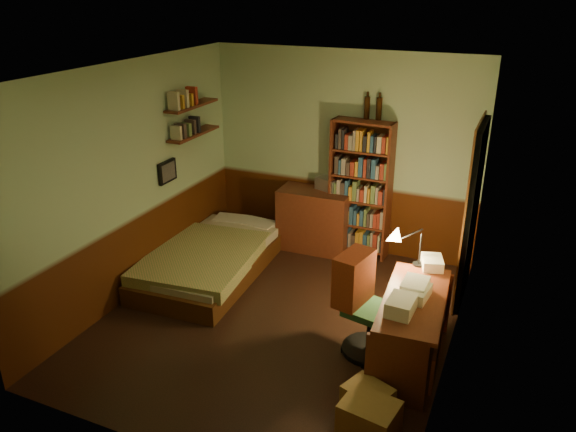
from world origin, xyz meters
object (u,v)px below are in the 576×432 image
at_px(bookshelf, 360,190).
at_px(bed, 211,249).
at_px(mini_stereo, 329,183).
at_px(desk_lamp, 421,240).
at_px(desk, 411,330).
at_px(cardboard_box_a, 369,420).
at_px(dresser, 314,220).
at_px(cardboard_box_b, 368,400).
at_px(office_chair, 371,311).

bearing_deg(bookshelf, bed, -136.08).
xyz_separation_m(mini_stereo, desk_lamp, (1.47, -1.41, 0.06)).
bearing_deg(bed, desk_lamp, -6.34).
xyz_separation_m(desk, cardboard_box_a, (-0.09, -1.07, -0.19)).
bearing_deg(mini_stereo, bookshelf, 15.28).
height_order(dresser, cardboard_box_b, dresser).
distance_m(desk, cardboard_box_a, 1.09).
xyz_separation_m(bookshelf, office_chair, (0.74, -2.02, -0.42)).
height_order(mini_stereo, cardboard_box_a, mini_stereo).
relative_size(mini_stereo, office_chair, 0.31).
distance_m(bed, cardboard_box_a, 3.15).
relative_size(desk, cardboard_box_a, 3.05).
bearing_deg(desk_lamp, cardboard_box_a, -87.29).
bearing_deg(dresser, office_chair, -57.38).
distance_m(mini_stereo, bookshelf, 0.44).
relative_size(bed, bookshelf, 1.18).
bearing_deg(bookshelf, desk_lamp, -48.37).
bearing_deg(desk_lamp, dresser, 143.91).
height_order(bookshelf, desk_lamp, bookshelf).
relative_size(desk_lamp, cardboard_box_a, 1.29).
distance_m(bed, dresser, 1.46).
xyz_separation_m(bed, cardboard_box_b, (2.45, -1.62, -0.19)).
relative_size(bookshelf, cardboard_box_b, 4.92).
bearing_deg(bookshelf, dresser, -167.09).
bearing_deg(cardboard_box_b, bookshelf, 108.65).
bearing_deg(dresser, desk_lamp, -40.05).
height_order(mini_stereo, desk, mini_stereo).
bearing_deg(mini_stereo, office_chair, -39.85).
xyz_separation_m(bookshelf, cardboard_box_a, (1.04, -3.09, -0.73)).
xyz_separation_m(bookshelf, desk_lamp, (1.03, -1.37, 0.08)).
xyz_separation_m(bed, mini_stereo, (1.06, 1.26, 0.59)).
bearing_deg(office_chair, bed, 172.48).
bearing_deg(desk, mini_stereo, 123.35).
bearing_deg(dresser, bed, -130.27).
bearing_deg(cardboard_box_b, dresser, 119.17).
relative_size(cardboard_box_a, cardboard_box_b, 1.18).
bearing_deg(mini_stereo, cardboard_box_b, -43.64).
xyz_separation_m(dresser, desk_lamp, (1.61, -1.28, 0.56)).
bearing_deg(bed, office_chair, -22.85).
distance_m(dresser, desk, 2.58).
distance_m(dresser, office_chair, 2.34).
bearing_deg(dresser, cardboard_box_b, -62.39).
height_order(bed, office_chair, office_chair).
bearing_deg(office_chair, cardboard_box_a, -61.90).
relative_size(desk, desk_lamp, 2.36).
distance_m(bookshelf, cardboard_box_b, 3.09).
distance_m(bed, bookshelf, 2.02).
bearing_deg(cardboard_box_a, mini_stereo, 115.27).
relative_size(desk, cardboard_box_b, 3.59).
bearing_deg(bookshelf, cardboard_box_b, -66.78).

